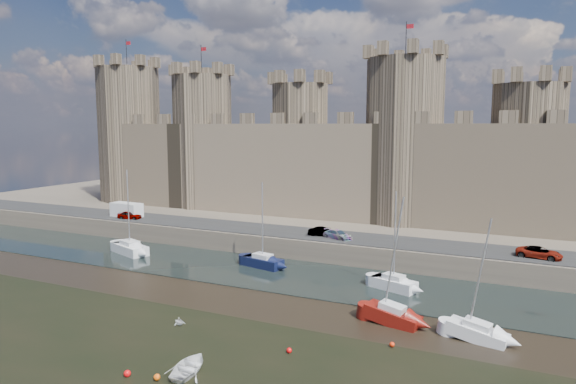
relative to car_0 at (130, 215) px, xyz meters
name	(u,v)px	position (x,y,z in m)	size (l,w,h in m)	color
water_channel	(330,281)	(34.61, -8.44, -3.07)	(160.00, 12.00, 0.08)	black
quay	(405,215)	(34.61, 27.56, -1.86)	(160.00, 60.00, 2.50)	#4C443A
road	(359,238)	(34.61, 1.56, -0.56)	(160.00, 7.00, 0.10)	black
castle	(384,157)	(33.97, 15.56, 8.57)	(108.50, 11.00, 29.00)	#42382B
car_0	(130,215)	(0.00, 0.00, 0.00)	(1.43, 3.55, 1.21)	gray
car_1	(323,232)	(30.11, 0.93, -0.02)	(1.23, 3.54, 1.17)	gray
car_2	(338,234)	(32.30, 0.39, -0.04)	(1.59, 3.92, 1.14)	gray
car_3	(539,253)	(54.39, 0.52, 0.01)	(2.05, 4.44, 1.23)	gray
van	(127,210)	(-1.51, 1.06, 0.49)	(5.01, 2.00, 2.19)	silver
sailboat_0	(130,248)	(7.60, -8.50, -2.28)	(6.13, 4.03, 10.68)	silver
sailboat_1	(263,261)	(25.77, -6.85, -2.32)	(5.19, 2.88, 9.82)	black
sailboat_2	(394,283)	(41.37, -8.61, -2.31)	(4.88, 3.15, 9.83)	silver
sailboat_4	(392,315)	(43.31, -17.23, -2.33)	(4.82, 2.59, 10.68)	maroon
sailboat_5	(477,331)	(49.96, -17.76, -2.41)	(4.65, 2.50, 9.52)	white
dinghy_2	(189,368)	(33.18, -31.35, -2.75)	(2.44, 0.71, 3.42)	silver
dinghy_3	(179,322)	(27.56, -24.93, -2.79)	(1.02, 0.62, 1.18)	white
buoy_0	(127,374)	(29.82, -33.48, -2.87)	(0.46, 0.46, 0.46)	#F50A0D
buoy_1	(289,350)	(37.91, -25.81, -2.91)	(0.40, 0.40, 0.40)	#F60A0B
buoy_3	(392,344)	(44.38, -21.69, -2.91)	(0.39, 0.39, 0.39)	#FF2E0B
buoy_4	(157,377)	(31.87, -33.02, -2.89)	(0.43, 0.43, 0.43)	#FF5C0B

